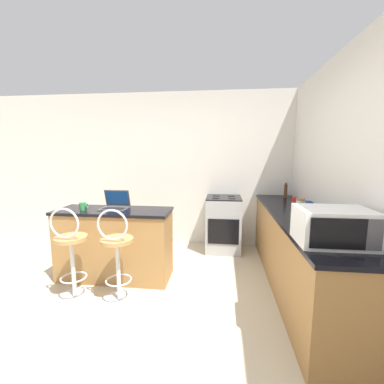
% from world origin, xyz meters
% --- Properties ---
extents(ground_plane, '(20.00, 20.00, 0.00)m').
position_xyz_m(ground_plane, '(0.00, 0.00, 0.00)').
color(ground_plane, '#BCAD8E').
extents(wall_back, '(12.00, 0.06, 2.60)m').
position_xyz_m(wall_back, '(0.00, 2.31, 1.30)').
color(wall_back, silver).
rests_on(wall_back, ground_plane).
extents(wall_right, '(0.06, 12.00, 2.60)m').
position_xyz_m(wall_right, '(1.99, 0.00, 1.30)').
color(wall_right, silver).
rests_on(wall_right, ground_plane).
extents(breakfast_bar, '(1.42, 0.53, 0.89)m').
position_xyz_m(breakfast_bar, '(-0.54, 0.88, 0.45)').
color(breakfast_bar, '#9E703D').
rests_on(breakfast_bar, ground_plane).
extents(counter_right, '(0.59, 2.81, 0.89)m').
position_xyz_m(counter_right, '(1.68, 0.89, 0.45)').
color(counter_right, '#9E703D').
rests_on(counter_right, ground_plane).
extents(bar_stool_near, '(0.40, 0.40, 1.03)m').
position_xyz_m(bar_stool_near, '(-0.79, 0.34, 0.49)').
color(bar_stool_near, silver).
rests_on(bar_stool_near, ground_plane).
extents(bar_stool_far, '(0.40, 0.40, 1.03)m').
position_xyz_m(bar_stool_far, '(-0.28, 0.34, 0.49)').
color(bar_stool_far, silver).
rests_on(bar_stool_far, ground_plane).
extents(laptop, '(0.33, 0.27, 0.23)m').
position_xyz_m(laptop, '(-0.54, 0.96, 0.95)').
color(laptop, '#47474C').
rests_on(laptop, breakfast_bar).
extents(microwave, '(0.53, 0.40, 0.28)m').
position_xyz_m(microwave, '(1.65, -0.09, 1.03)').
color(microwave, white).
rests_on(microwave, counter_right).
extents(toaster, '(0.24, 0.30, 0.16)m').
position_xyz_m(toaster, '(1.71, 0.42, 0.97)').
color(toaster, '#9EA3A8').
rests_on(toaster, counter_right).
extents(stove_range, '(0.55, 0.57, 0.90)m').
position_xyz_m(stove_range, '(0.83, 1.98, 0.44)').
color(stove_range, '#9EA3A8').
rests_on(stove_range, ground_plane).
extents(mug_red, '(0.10, 0.08, 0.09)m').
position_xyz_m(mug_red, '(1.81, 1.53, 0.94)').
color(mug_red, red).
rests_on(mug_red, counter_right).
extents(mug_blue, '(0.10, 0.08, 0.10)m').
position_xyz_m(mug_blue, '(1.89, 1.21, 0.94)').
color(mug_blue, '#2D51AD').
rests_on(mug_blue, counter_right).
extents(pepper_mill, '(0.05, 0.05, 0.24)m').
position_xyz_m(pepper_mill, '(1.80, 2.03, 1.00)').
color(pepper_mill, '#4C2D19').
rests_on(pepper_mill, counter_right).
extents(storage_jar, '(0.10, 0.10, 0.18)m').
position_xyz_m(storage_jar, '(1.70, 0.92, 0.98)').
color(storage_jar, silver).
rests_on(storage_jar, counter_right).
extents(mug_green, '(0.10, 0.08, 0.09)m').
position_xyz_m(mug_green, '(-0.89, 0.81, 0.94)').
color(mug_green, '#338447').
rests_on(mug_green, breakfast_bar).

